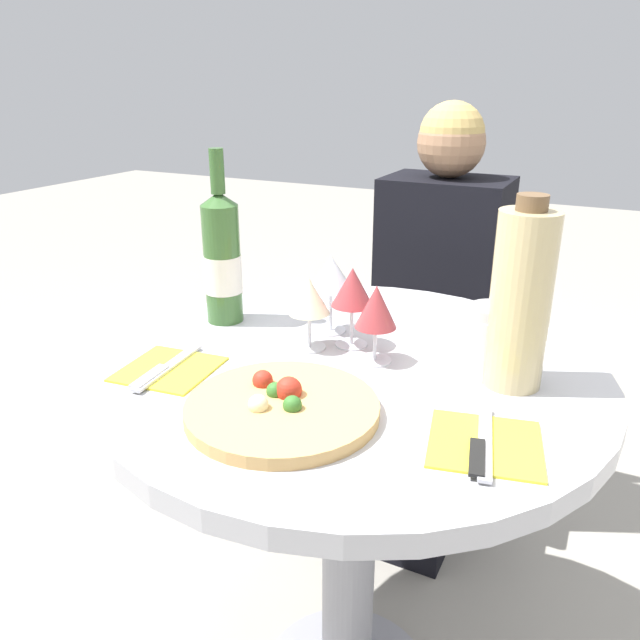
# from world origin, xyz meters

# --- Properties ---
(dining_table) EXTENTS (0.88, 0.88, 0.77)m
(dining_table) POSITION_xyz_m (0.00, 0.00, 0.62)
(dining_table) COLOR gray
(dining_table) RESTS_ON ground_plane
(chair_behind_diner) EXTENTS (0.38, 0.38, 0.87)m
(chair_behind_diner) POSITION_xyz_m (-0.05, 0.79, 0.44)
(chair_behind_diner) COLOR silver
(chair_behind_diner) RESTS_ON ground_plane
(seated_diner) EXTENTS (0.33, 0.47, 1.19)m
(seated_diner) POSITION_xyz_m (-0.05, 0.65, 0.53)
(seated_diner) COLOR black
(seated_diner) RESTS_ON ground_plane
(pizza_large) EXTENTS (0.29, 0.29, 0.05)m
(pizza_large) POSITION_xyz_m (-0.02, -0.21, 0.79)
(pizza_large) COLOR tan
(pizza_large) RESTS_ON dining_table
(wine_bottle) EXTENTS (0.07, 0.07, 0.34)m
(wine_bottle) POSITION_xyz_m (-0.32, 0.07, 0.90)
(wine_bottle) COLOR #38602D
(wine_bottle) RESTS_ON dining_table
(tall_carafe) EXTENTS (0.09, 0.09, 0.31)m
(tall_carafe) POSITION_xyz_m (0.26, 0.05, 0.92)
(tall_carafe) COLOR tan
(tall_carafe) RESTS_ON dining_table
(sugar_shaker) EXTENTS (0.08, 0.08, 0.12)m
(sugar_shaker) POSITION_xyz_m (0.22, 0.06, 0.83)
(sugar_shaker) COLOR silver
(sugar_shaker) RESTS_ON dining_table
(wine_glass_back_left) EXTENTS (0.08, 0.08, 0.15)m
(wine_glass_back_left) POSITION_xyz_m (-0.10, 0.12, 0.89)
(wine_glass_back_left) COLOR silver
(wine_glass_back_left) RESTS_ON dining_table
(wine_glass_center) EXTENTS (0.08, 0.08, 0.15)m
(wine_glass_center) POSITION_xyz_m (-0.03, 0.07, 0.89)
(wine_glass_center) COLOR silver
(wine_glass_center) RESTS_ON dining_table
(wine_glass_front_right) EXTENTS (0.07, 0.07, 0.14)m
(wine_glass_front_right) POSITION_xyz_m (0.03, 0.03, 0.87)
(wine_glass_front_right) COLOR silver
(wine_glass_front_right) RESTS_ON dining_table
(wine_glass_front_left) EXTENTS (0.08, 0.08, 0.13)m
(wine_glass_front_left) POSITION_xyz_m (-0.10, 0.03, 0.87)
(wine_glass_front_left) COLOR silver
(wine_glass_front_left) RESTS_ON dining_table
(place_setting_left) EXTENTS (0.17, 0.19, 0.01)m
(place_setting_left) POSITION_xyz_m (-0.27, -0.17, 0.78)
(place_setting_left) COLOR yellow
(place_setting_left) RESTS_ON dining_table
(place_setting_right) EXTENTS (0.18, 0.19, 0.01)m
(place_setting_right) POSITION_xyz_m (0.26, -0.16, 0.78)
(place_setting_right) COLOR yellow
(place_setting_right) RESTS_ON dining_table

